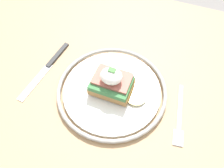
# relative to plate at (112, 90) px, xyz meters

# --- Properties ---
(ground_plane) EXTENTS (6.00, 6.00, 0.00)m
(ground_plane) POSITION_rel_plate_xyz_m (0.00, -0.02, -0.76)
(ground_plane) COLOR gray
(dining_table) EXTENTS (1.11, 0.81, 0.76)m
(dining_table) POSITION_rel_plate_xyz_m (0.00, -0.02, -0.12)
(dining_table) COLOR tan
(dining_table) RESTS_ON ground_plane
(plate) EXTENTS (0.27, 0.27, 0.02)m
(plate) POSITION_rel_plate_xyz_m (0.00, 0.00, 0.00)
(plate) COLOR silver
(plate) RESTS_ON dining_table
(sandwich) EXTENTS (0.14, 0.07, 0.08)m
(sandwich) POSITION_rel_plate_xyz_m (-0.00, 0.00, 0.03)
(sandwich) COLOR #9E703D
(sandwich) RESTS_ON plate
(fork) EXTENTS (0.04, 0.16, 0.00)m
(fork) POSITION_rel_plate_xyz_m (-0.17, 0.01, -0.01)
(fork) COLOR silver
(fork) RESTS_ON dining_table
(knife) EXTENTS (0.04, 0.21, 0.01)m
(knife) POSITION_rel_plate_xyz_m (0.19, -0.02, -0.01)
(knife) COLOR #2D2D2D
(knife) RESTS_ON dining_table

